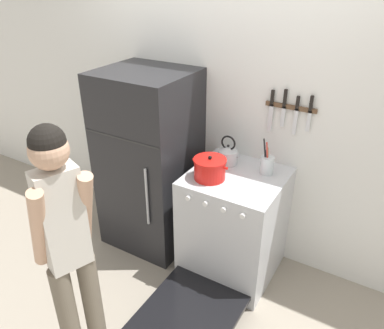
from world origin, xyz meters
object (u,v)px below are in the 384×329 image
(stove_range, at_px, (232,227))
(dutch_oven_pot, at_px, (210,169))
(person, at_px, (68,245))
(tea_kettle, at_px, (228,155))
(utensil_jar, at_px, (267,165))
(refrigerator, at_px, (150,162))

(stove_range, bearing_deg, dutch_oven_pot, -147.30)
(stove_range, relative_size, person, 0.86)
(dutch_oven_pot, distance_m, tea_kettle, 0.28)
(stove_range, distance_m, person, 1.37)
(stove_range, height_order, person, person)
(utensil_jar, relative_size, person, 0.17)
(stove_range, distance_m, utensil_jar, 0.58)
(stove_range, bearing_deg, person, -110.41)
(stove_range, relative_size, tea_kettle, 5.89)
(stove_range, height_order, dutch_oven_pot, dutch_oven_pot)
(dutch_oven_pot, relative_size, tea_kettle, 1.19)
(stove_range, bearing_deg, refrigerator, 176.55)
(dutch_oven_pot, height_order, tea_kettle, tea_kettle)
(dutch_oven_pot, xyz_separation_m, utensil_jar, (0.33, 0.28, -0.01))
(tea_kettle, relative_size, utensil_jar, 0.86)
(utensil_jar, bearing_deg, dutch_oven_pot, -139.44)
(tea_kettle, xyz_separation_m, utensil_jar, (0.32, 0.01, -0.00))
(refrigerator, height_order, tea_kettle, refrigerator)
(dutch_oven_pot, relative_size, utensil_jar, 1.02)
(utensil_jar, bearing_deg, stove_range, -133.61)
(refrigerator, xyz_separation_m, utensil_jar, (1.00, 0.13, 0.18))
(tea_kettle, height_order, utensil_jar, utensil_jar)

